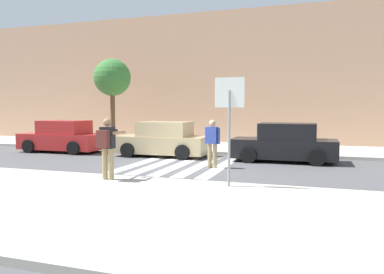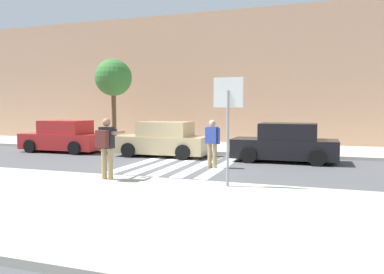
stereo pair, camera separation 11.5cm
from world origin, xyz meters
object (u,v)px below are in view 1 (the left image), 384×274
object	(u,v)px
pedestrian_crossing	(212,141)
street_tree_west	(112,78)
stop_sign	(229,107)
parked_car_tan	(163,140)
photographer_with_backpack	(107,143)
parked_car_black	(285,144)
parked_car_red	(63,137)

from	to	relation	value
pedestrian_crossing	street_tree_west	distance (m)	8.47
stop_sign	pedestrian_crossing	distance (m)	4.02
parked_car_tan	photographer_with_backpack	bearing A→B (deg)	-81.68
parked_car_black	stop_sign	bearing A→B (deg)	-98.80
parked_car_red	parked_car_black	world-z (taller)	same
stop_sign	parked_car_tan	xyz separation A→B (m)	(-4.35, 6.03, -1.44)
pedestrian_crossing	parked_car_red	bearing A→B (deg)	163.39
photographer_with_backpack	pedestrian_crossing	bearing A→B (deg)	61.65
parked_car_red	parked_car_black	size ratio (longest dim) A/B	1.00
parked_car_red	parked_car_tan	distance (m)	5.32
stop_sign	parked_car_black	bearing A→B (deg)	81.20
photographer_with_backpack	parked_car_black	xyz separation A→B (m)	(4.37, 6.23, -0.44)
stop_sign	pedestrian_crossing	xyz separation A→B (m)	(-1.41, 3.57, -1.20)
parked_car_black	parked_car_red	bearing A→B (deg)	-180.00
photographer_with_backpack	parked_car_tan	size ratio (longest dim) A/B	0.42
parked_car_red	photographer_with_backpack	bearing A→B (deg)	-44.98
parked_car_tan	street_tree_west	size ratio (longest dim) A/B	0.90
photographer_with_backpack	parked_car_red	distance (m)	8.82
parked_car_tan	parked_car_black	size ratio (longest dim) A/B	1.00
parked_car_black	photographer_with_backpack	bearing A→B (deg)	-125.10
photographer_with_backpack	street_tree_west	distance (m)	9.79
parked_car_red	parked_car_black	xyz separation A→B (m)	(10.60, 0.00, 0.00)
pedestrian_crossing	parked_car_tan	bearing A→B (deg)	140.03
photographer_with_backpack	parked_car_red	world-z (taller)	photographer_with_backpack
parked_car_tan	parked_car_black	bearing A→B (deg)	0.00
parked_car_red	parked_car_black	bearing A→B (deg)	0.00
pedestrian_crossing	parked_car_tan	distance (m)	3.84
parked_car_red	parked_car_tan	bearing A→B (deg)	0.00
stop_sign	photographer_with_backpack	bearing A→B (deg)	-176.75
parked_car_tan	street_tree_west	distance (m)	5.17
parked_car_red	parked_car_tan	xyz separation A→B (m)	(5.32, 0.00, 0.00)
parked_car_tan	parked_car_black	distance (m)	5.29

